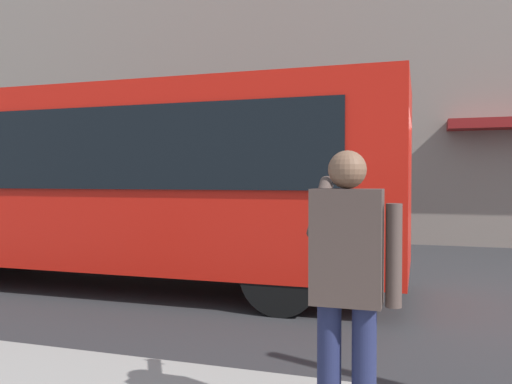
# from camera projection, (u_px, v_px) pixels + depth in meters

# --- Properties ---
(ground_plane) EXTENTS (60.00, 60.00, 0.00)m
(ground_plane) POSITION_uv_depth(u_px,v_px,m) (370.00, 298.00, 7.28)
(ground_plane) COLOR #2B2B2D
(building_facade_far) EXTENTS (28.00, 1.55, 12.00)m
(building_facade_far) POSITION_uv_depth(u_px,v_px,m) (395.00, 16.00, 13.60)
(building_facade_far) COLOR gray
(building_facade_far) RESTS_ON ground_plane
(red_bus) EXTENTS (9.05, 2.54, 3.08)m
(red_bus) POSITION_uv_depth(u_px,v_px,m) (117.00, 179.00, 8.27)
(red_bus) COLOR red
(red_bus) RESTS_ON ground_plane
(pedestrian_photographer) EXTENTS (0.53, 0.52, 1.70)m
(pedestrian_photographer) POSITION_uv_depth(u_px,v_px,m) (348.00, 274.00, 2.96)
(pedestrian_photographer) COLOR #1E2347
(pedestrian_photographer) RESTS_ON sidewalk_curb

